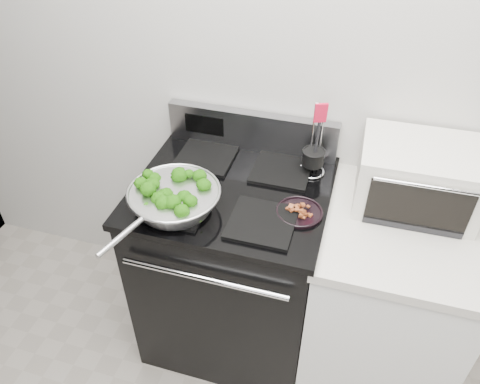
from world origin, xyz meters
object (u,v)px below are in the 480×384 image
at_px(skillet, 174,198).
at_px(utensil_holder, 313,161).
at_px(toaster_oven, 418,177).
at_px(bacon_plate, 299,210).
at_px(gas_range, 233,264).

xyz_separation_m(skillet, utensil_holder, (0.46, 0.38, 0.01)).
xyz_separation_m(skillet, toaster_oven, (0.87, 0.33, 0.04)).
height_order(skillet, toaster_oven, toaster_oven).
xyz_separation_m(skillet, bacon_plate, (0.46, 0.11, -0.04)).
bearing_deg(utensil_holder, gas_range, -168.31).
bearing_deg(gas_range, skillet, -132.41).
xyz_separation_m(gas_range, toaster_oven, (0.70, 0.15, 0.56)).
distance_m(skillet, utensil_holder, 0.60).
relative_size(bacon_plate, utensil_holder, 0.54).
relative_size(skillet, utensil_holder, 1.65).
xyz_separation_m(bacon_plate, utensil_holder, (0.00, 0.27, 0.04)).
height_order(gas_range, utensil_holder, utensil_holder).
bearing_deg(utensil_holder, bacon_plate, -111.83).
distance_m(gas_range, utensil_holder, 0.63).
distance_m(gas_range, skillet, 0.58).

